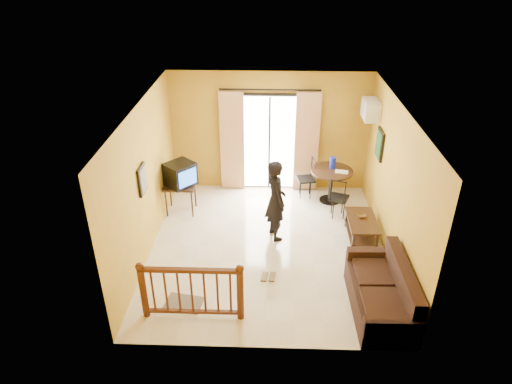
{
  "coord_description": "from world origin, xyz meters",
  "views": [
    {
      "loc": [
        0.02,
        -7.25,
        5.24
      ],
      "look_at": [
        -0.23,
        0.2,
        1.11
      ],
      "focal_mm": 32.0,
      "sensor_mm": 36.0,
      "label": 1
    }
  ],
  "objects_px": {
    "television": "(180,174)",
    "sofa": "(384,294)",
    "coffee_table": "(361,226)",
    "dining_table": "(331,177)",
    "standing_person": "(276,200)"
  },
  "relations": [
    {
      "from": "coffee_table",
      "to": "sofa",
      "type": "xyz_separation_m",
      "value": [
        0.01,
        -2.02,
        0.03
      ]
    },
    {
      "from": "dining_table",
      "to": "standing_person",
      "type": "height_order",
      "value": "standing_person"
    },
    {
      "from": "television",
      "to": "sofa",
      "type": "xyz_separation_m",
      "value": [
        3.72,
        -2.95,
        -0.59
      ]
    },
    {
      "from": "dining_table",
      "to": "standing_person",
      "type": "xyz_separation_m",
      "value": [
        -1.25,
        -1.47,
        0.21
      ]
    },
    {
      "from": "sofa",
      "to": "standing_person",
      "type": "relative_size",
      "value": 1.1
    },
    {
      "from": "television",
      "to": "dining_table",
      "type": "bearing_deg",
      "value": -37.37
    },
    {
      "from": "coffee_table",
      "to": "sofa",
      "type": "distance_m",
      "value": 2.02
    },
    {
      "from": "dining_table",
      "to": "television",
      "type": "bearing_deg",
      "value": -170.03
    },
    {
      "from": "standing_person",
      "to": "coffee_table",
      "type": "bearing_deg",
      "value": -111.65
    },
    {
      "from": "sofa",
      "to": "standing_person",
      "type": "bearing_deg",
      "value": 129.06
    },
    {
      "from": "television",
      "to": "sofa",
      "type": "bearing_deg",
      "value": -85.73
    },
    {
      "from": "television",
      "to": "standing_person",
      "type": "bearing_deg",
      "value": -71.43
    },
    {
      "from": "dining_table",
      "to": "coffee_table",
      "type": "distance_m",
      "value": 1.6
    },
    {
      "from": "dining_table",
      "to": "coffee_table",
      "type": "relative_size",
      "value": 0.94
    },
    {
      "from": "dining_table",
      "to": "standing_person",
      "type": "distance_m",
      "value": 1.95
    }
  ]
}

